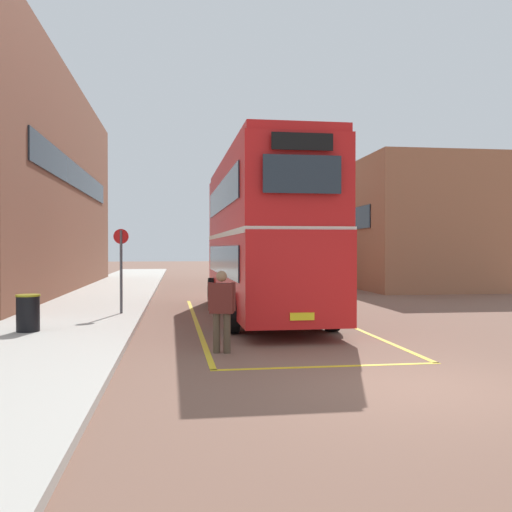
{
  "coord_description": "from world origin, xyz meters",
  "views": [
    {
      "loc": [
        -3.46,
        -8.09,
        2.06
      ],
      "look_at": [
        -0.7,
        12.15,
        1.78
      ],
      "focal_mm": 40.31,
      "sensor_mm": 36.0,
      "label": 1
    }
  ],
  "objects": [
    {
      "name": "ground_plane",
      "position": [
        0.0,
        14.4,
        0.0
      ],
      "size": [
        135.6,
        135.6,
        0.0
      ],
      "primitive_type": "plane",
      "color": "brown"
    },
    {
      "name": "sidewalk_left",
      "position": [
        -6.5,
        16.8,
        0.07
      ],
      "size": [
        4.0,
        57.6,
        0.14
      ],
      "primitive_type": "cube",
      "color": "#B2ADA3",
      "rests_on": "ground"
    },
    {
      "name": "brick_building_left",
      "position": [
        -10.6,
        19.6,
        4.87
      ],
      "size": [
        5.07,
        23.54,
        9.74
      ],
      "color": "brown",
      "rests_on": "ground"
    },
    {
      "name": "depot_building_right",
      "position": [
        8.61,
        23.75,
        3.24
      ],
      "size": [
        6.29,
        15.61,
        6.49
      ],
      "color": "#9E6647",
      "rests_on": "ground"
    },
    {
      "name": "double_decker_bus",
      "position": [
        -0.96,
        9.05,
        2.51
      ],
      "size": [
        2.86,
        10.89,
        4.75
      ],
      "color": "black",
      "rests_on": "ground"
    },
    {
      "name": "single_deck_bus",
      "position": [
        2.75,
        25.98,
        1.64
      ],
      "size": [
        3.51,
        8.57,
        3.02
      ],
      "color": "black",
      "rests_on": "ground"
    },
    {
      "name": "pedestrian_boarding",
      "position": [
        -2.61,
        3.12,
        0.92
      ],
      "size": [
        0.53,
        0.33,
        1.62
      ],
      "color": "#473828",
      "rests_on": "ground"
    },
    {
      "name": "litter_bin",
      "position": [
        -6.88,
        5.68,
        0.57
      ],
      "size": [
        0.55,
        0.55,
        0.85
      ],
      "color": "black",
      "rests_on": "sidewalk_left"
    },
    {
      "name": "bus_stop_sign",
      "position": [
        -5.12,
        9.17,
        1.64
      ],
      "size": [
        0.43,
        0.15,
        2.48
      ],
      "color": "#4C4C51",
      "rests_on": "sidewalk_left"
    },
    {
      "name": "bay_marking_yellow",
      "position": [
        -0.95,
        7.09,
        0.0
      ],
      "size": [
        4.29,
        12.91,
        0.01
      ],
      "color": "gold",
      "rests_on": "ground"
    }
  ]
}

